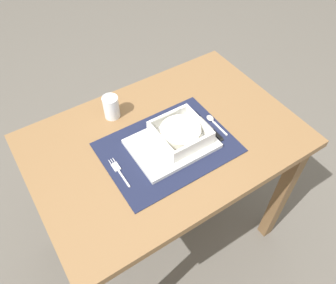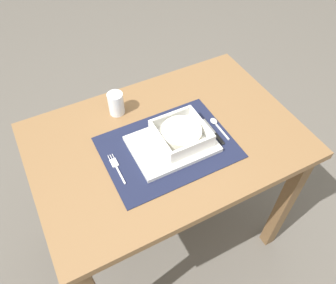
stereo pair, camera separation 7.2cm
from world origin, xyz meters
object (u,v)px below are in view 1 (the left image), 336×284
object	(u,v)px
spoon	(212,120)
drinking_glass	(111,108)
porridge_bowl	(180,133)
butter_knife	(212,130)
dining_table	(166,158)
fork	(118,170)

from	to	relation	value
spoon	drinking_glass	distance (m)	0.38
porridge_bowl	spoon	distance (m)	0.16
porridge_bowl	butter_knife	bearing A→B (deg)	-10.79
porridge_bowl	drinking_glass	size ratio (longest dim) A/B	1.89
dining_table	butter_knife	distance (m)	0.21
porridge_bowl	drinking_glass	world-z (taller)	drinking_glass
dining_table	drinking_glass	xyz separation A→B (m)	(-0.11, 0.20, 0.16)
fork	drinking_glass	bearing A→B (deg)	67.20
dining_table	drinking_glass	world-z (taller)	drinking_glass
spoon	butter_knife	world-z (taller)	spoon
porridge_bowl	spoon	xyz separation A→B (m)	(0.15, 0.01, -0.03)
drinking_glass	porridge_bowl	bearing A→B (deg)	-59.69
dining_table	fork	xyz separation A→B (m)	(-0.21, -0.04, 0.12)
porridge_bowl	drinking_glass	distance (m)	0.28
porridge_bowl	butter_knife	xyz separation A→B (m)	(0.12, -0.02, -0.04)
dining_table	porridge_bowl	size ratio (longest dim) A/B	5.67
fork	spoon	size ratio (longest dim) A/B	1.14
porridge_bowl	fork	distance (m)	0.25
porridge_bowl	drinking_glass	xyz separation A→B (m)	(-0.14, 0.24, -0.00)
dining_table	spoon	size ratio (longest dim) A/B	8.29
fork	dining_table	bearing A→B (deg)	10.45
dining_table	fork	bearing A→B (deg)	-169.54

